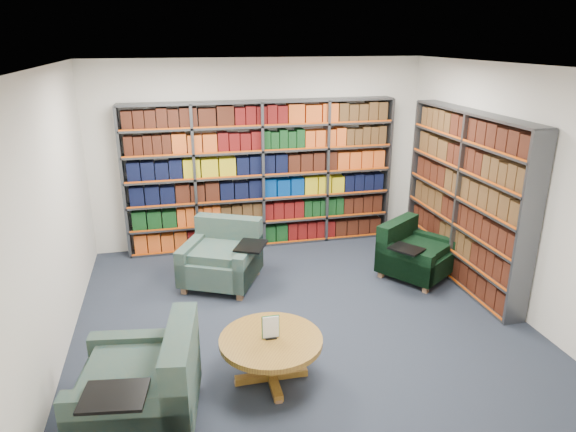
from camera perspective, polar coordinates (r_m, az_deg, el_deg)
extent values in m
cube|color=black|center=(6.04, 1.31, -11.35)|extent=(5.00, 5.00, 0.01)
cube|color=white|center=(5.21, 1.55, 16.33)|extent=(5.00, 5.00, 0.01)
cube|color=silver|center=(7.83, -3.17, 6.92)|extent=(5.00, 0.01, 2.80)
cube|color=silver|center=(3.30, 12.53, -11.68)|extent=(5.00, 0.01, 2.80)
cube|color=silver|center=(5.44, -25.08, -0.52)|extent=(0.01, 5.00, 2.80)
cube|color=silver|center=(6.53, 23.26, 2.85)|extent=(0.01, 5.00, 2.80)
cube|color=#47494F|center=(7.74, -2.92, 4.49)|extent=(4.00, 0.28, 2.20)
cube|color=silver|center=(7.87, -3.09, 4.73)|extent=(4.00, 0.02, 2.20)
cube|color=#D84C0A|center=(7.62, -2.74, 4.25)|extent=(4.00, 0.01, 2.20)
cube|color=#C44816|center=(8.03, -2.81, -1.88)|extent=(3.88, 0.21, 0.29)
cube|color=black|center=(7.90, -2.85, 0.60)|extent=(3.88, 0.21, 0.29)
cube|color=black|center=(7.79, -2.90, 3.15)|extent=(3.88, 0.21, 0.29)
cube|color=black|center=(7.70, -2.94, 5.77)|extent=(3.88, 0.21, 0.29)
cube|color=#34140B|center=(7.62, -2.99, 8.46)|extent=(3.88, 0.21, 0.29)
cube|color=#34140B|center=(7.56, -3.04, 11.19)|extent=(3.88, 0.21, 0.29)
cube|color=#47494F|center=(6.99, 19.03, 1.82)|extent=(0.28, 2.50, 2.20)
cube|color=silver|center=(7.06, 19.93, 1.88)|extent=(0.02, 2.50, 2.20)
cube|color=#D84C0A|center=(6.93, 18.12, 1.75)|extent=(0.02, 2.50, 2.20)
cube|color=#432B14|center=(7.31, 18.25, -5.09)|extent=(0.21, 2.38, 0.29)
cube|color=#34140B|center=(7.17, 18.56, -2.42)|extent=(0.21, 2.38, 0.29)
cube|color=#432B14|center=(7.05, 18.87, 0.35)|extent=(0.21, 2.38, 0.29)
cube|color=#34140B|center=(6.95, 19.19, 3.22)|extent=(0.21, 2.38, 0.29)
cube|color=#432B14|center=(6.86, 19.53, 6.16)|extent=(0.21, 2.38, 0.29)
cube|color=#432B14|center=(6.79, 19.87, 9.16)|extent=(0.21, 2.38, 0.29)
cube|color=#002B3D|center=(6.76, -7.44, -5.48)|extent=(1.19, 1.19, 0.32)
cube|color=#002B3D|center=(6.99, -6.55, -2.84)|extent=(0.89, 0.57, 0.72)
cube|color=#002B3D|center=(6.86, -10.44, -4.54)|extent=(0.51, 0.87, 0.48)
cube|color=#002B3D|center=(6.62, -4.38, -5.18)|extent=(0.51, 0.87, 0.48)
cube|color=black|center=(6.46, -4.14, -3.32)|extent=(0.49, 0.54, 0.02)
cube|color=brown|center=(6.68, -11.43, -8.04)|extent=(0.09, 0.09, 0.10)
cube|color=brown|center=(6.44, -5.36, -8.83)|extent=(0.09, 0.09, 0.10)
cube|color=brown|center=(7.29, -9.12, -5.49)|extent=(0.09, 0.09, 0.10)
cube|color=brown|center=(7.06, -3.53, -6.10)|extent=(0.09, 0.09, 0.10)
cube|color=black|center=(7.13, 14.07, -4.82)|extent=(1.12, 1.12, 0.29)
cube|color=black|center=(7.19, 12.00, -2.87)|extent=(0.76, 0.61, 0.64)
cube|color=black|center=(6.82, 12.74, -5.17)|extent=(0.56, 0.73, 0.43)
cube|color=black|center=(7.38, 15.38, -3.48)|extent=(0.56, 0.73, 0.43)
cube|color=black|center=(6.68, 13.03, -3.57)|extent=(0.47, 0.50, 0.02)
cube|color=brown|center=(6.81, 15.05, -7.86)|extent=(0.09, 0.09, 0.09)
cube|color=brown|center=(7.35, 17.46, -5.99)|extent=(0.09, 0.09, 0.09)
cube|color=brown|center=(7.09, 10.29, -6.35)|extent=(0.09, 0.09, 0.09)
cube|color=brown|center=(7.61, 12.96, -4.68)|extent=(0.09, 0.09, 0.09)
cube|color=#002B3D|center=(4.65, -16.29, -18.58)|extent=(1.08, 1.08, 0.34)
cube|color=#002B3D|center=(4.47, -11.71, -16.57)|extent=(0.35, 0.97, 0.76)
cube|color=#002B3D|center=(4.92, -15.49, -14.97)|extent=(0.96, 0.28, 0.51)
cube|color=#002B3D|center=(4.30, -17.45, -20.93)|extent=(0.96, 0.28, 0.51)
cube|color=black|center=(4.10, -18.77, -18.41)|extent=(0.51, 0.42, 0.03)
cube|color=brown|center=(5.18, -19.65, -17.71)|extent=(0.08, 0.08, 0.11)
cube|color=brown|center=(5.03, -10.60, -17.98)|extent=(0.08, 0.08, 0.11)
cylinder|color=olive|center=(4.86, -1.91, -13.69)|extent=(0.96, 0.96, 0.05)
cylinder|color=olive|center=(4.98, -1.89, -15.74)|extent=(0.13, 0.13, 0.38)
cube|color=olive|center=(5.08, -1.86, -17.32)|extent=(0.69, 0.09, 0.06)
cube|color=olive|center=(5.08, -1.86, -17.32)|extent=(0.09, 0.69, 0.06)
cube|color=black|center=(4.85, -1.92, -13.37)|extent=(0.11, 0.05, 0.01)
cube|color=white|center=(4.79, -1.93, -12.24)|extent=(0.15, 0.01, 0.21)
cube|color=#145926|center=(4.80, -1.95, -12.19)|extent=(0.17, 0.00, 0.23)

